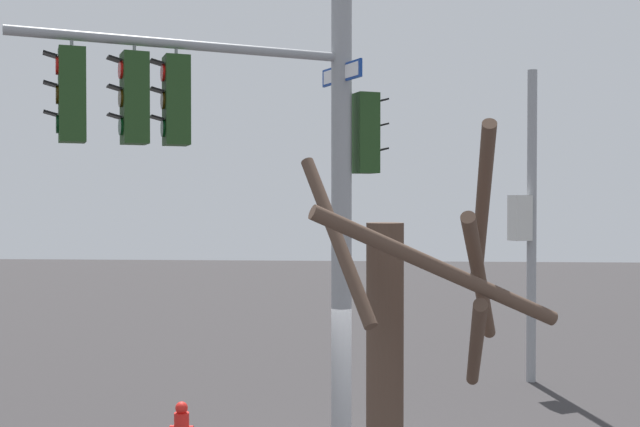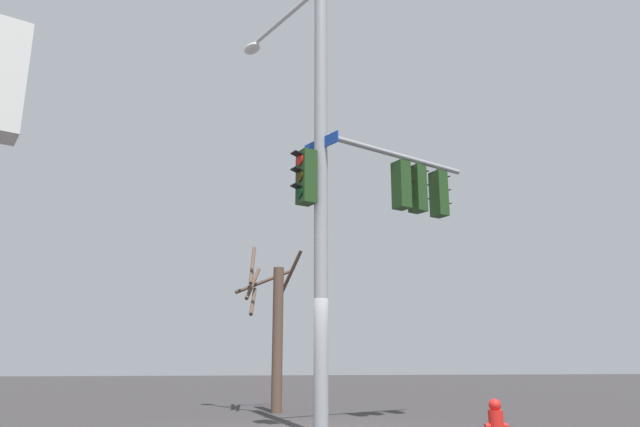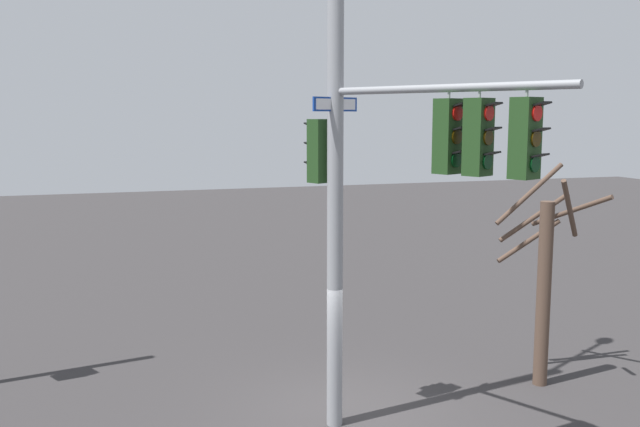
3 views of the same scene
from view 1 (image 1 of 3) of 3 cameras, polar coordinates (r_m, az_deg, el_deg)
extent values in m
cylinder|color=gray|center=(10.64, 1.58, 6.21)|extent=(0.28, 0.28, 9.88)
cylinder|color=gray|center=(10.04, -9.66, 12.05)|extent=(3.81, 2.12, 0.12)
cube|color=#1E3D19|center=(9.89, -10.46, 8.10)|extent=(0.42, 0.45, 1.10)
cylinder|color=red|center=(9.91, -11.42, 10.07)|extent=(0.12, 0.21, 0.22)
cube|color=black|center=(9.92, -11.86, 10.76)|extent=(0.23, 0.26, 0.06)
cylinder|color=#352504|center=(9.87, -11.41, 8.12)|extent=(0.12, 0.21, 0.22)
cube|color=black|center=(9.87, -11.85, 8.81)|extent=(0.23, 0.26, 0.06)
cylinder|color=black|center=(9.83, -11.41, 6.15)|extent=(0.12, 0.21, 0.22)
cube|color=black|center=(9.83, -11.84, 6.85)|extent=(0.23, 0.26, 0.06)
cylinder|color=gray|center=(9.99, -10.47, 11.66)|extent=(0.04, 0.04, 0.15)
cube|color=#1E3D19|center=(9.78, -13.40, 8.17)|extent=(0.43, 0.46, 1.10)
cylinder|color=red|center=(9.80, -14.37, 10.16)|extent=(0.13, 0.21, 0.22)
cube|color=black|center=(9.81, -14.82, 10.86)|extent=(0.24, 0.26, 0.06)
cylinder|color=#352504|center=(9.76, -14.36, 8.19)|extent=(0.13, 0.21, 0.22)
cube|color=black|center=(9.76, -14.81, 8.89)|extent=(0.24, 0.26, 0.06)
cylinder|color=black|center=(9.72, -14.35, 6.20)|extent=(0.13, 0.21, 0.22)
cube|color=black|center=(9.72, -14.80, 6.91)|extent=(0.24, 0.26, 0.06)
cylinder|color=gray|center=(9.88, -13.42, 11.77)|extent=(0.04, 0.04, 0.15)
cube|color=#1E3D19|center=(9.67, -17.67, 8.23)|extent=(0.42, 0.45, 1.10)
cylinder|color=red|center=(9.71, -18.67, 10.22)|extent=(0.12, 0.21, 0.22)
cube|color=black|center=(9.73, -19.13, 10.92)|extent=(0.23, 0.26, 0.06)
cylinder|color=#352504|center=(9.67, -18.66, 8.23)|extent=(0.12, 0.21, 0.22)
cube|color=black|center=(9.68, -19.11, 8.93)|extent=(0.23, 0.26, 0.06)
cylinder|color=black|center=(9.63, -18.65, 6.22)|extent=(0.12, 0.21, 0.22)
cube|color=black|center=(9.64, -19.10, 6.93)|extent=(0.23, 0.26, 0.06)
cylinder|color=gray|center=(9.77, -17.70, 11.87)|extent=(0.04, 0.04, 0.15)
cube|color=#1E3D19|center=(10.79, 3.31, 5.87)|extent=(0.42, 0.45, 1.10)
cylinder|color=red|center=(10.90, 4.11, 7.62)|extent=(0.12, 0.21, 0.22)
cube|color=black|center=(10.94, 4.47, 8.22)|extent=(0.23, 0.26, 0.06)
cylinder|color=#352504|center=(10.86, 4.11, 5.84)|extent=(0.12, 0.21, 0.22)
cube|color=black|center=(10.90, 4.47, 6.45)|extent=(0.23, 0.26, 0.06)
cylinder|color=black|center=(10.84, 4.11, 4.04)|extent=(0.12, 0.21, 0.22)
cube|color=black|center=(10.88, 4.47, 4.67)|extent=(0.23, 0.26, 0.06)
cube|color=navy|center=(10.73, 1.58, 10.20)|extent=(0.58, 0.97, 0.24)
cube|color=white|center=(10.72, 1.50, 10.21)|extent=(0.51, 0.87, 0.18)
cylinder|color=gray|center=(17.58, 15.21, -0.91)|extent=(0.21, 0.21, 6.79)
cube|color=silver|center=(17.38, 14.40, -0.31)|extent=(0.52, 0.49, 0.98)
sphere|color=red|center=(13.09, -10.09, -13.81)|extent=(0.20, 0.20, 0.20)
cylinder|color=#503C30|center=(5.94, 11.74, -0.01)|extent=(0.21, 1.51, 1.29)
cylinder|color=#503C30|center=(5.85, 11.61, -4.90)|extent=(0.45, 1.46, 1.06)
cylinder|color=#503C30|center=(5.70, 1.26, -1.87)|extent=(0.63, 0.83, 1.23)
cylinder|color=#503C30|center=(5.17, 8.73, -3.98)|extent=(1.69, 0.80, 0.84)
cylinder|color=#503C30|center=(6.03, 11.33, -9.49)|extent=(0.22, 1.42, 0.89)
camera|label=2|loc=(21.90, 6.88, -5.84)|focal=32.40mm
camera|label=3|loc=(18.68, -35.38, 5.59)|focal=39.44mm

